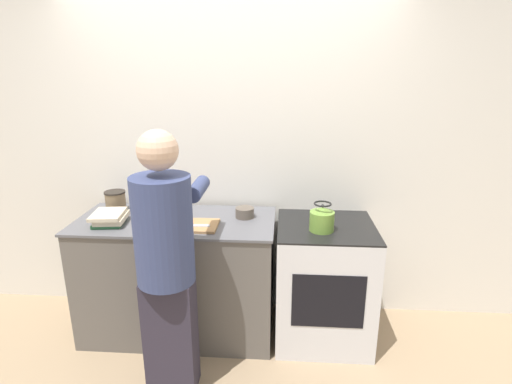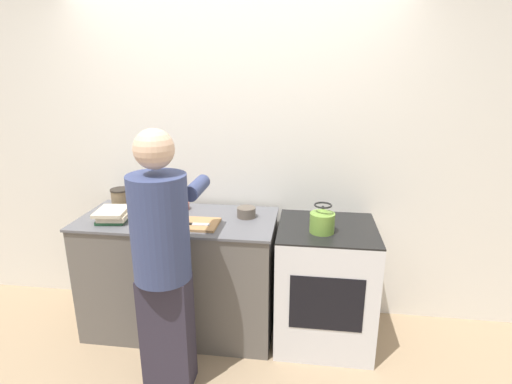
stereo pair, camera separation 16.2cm
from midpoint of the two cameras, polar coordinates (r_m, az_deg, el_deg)
ground_plane at (r=3.07m, az=-6.59°, el=-22.49°), size 12.00×12.00×0.00m
wall_back at (r=3.15m, az=-5.03°, el=5.09°), size 8.00×0.05×2.60m
counter at (r=3.15m, az=-12.43°, el=-11.64°), size 1.43×0.67×0.91m
oven at (r=3.06m, az=8.07°, el=-12.58°), size 0.69×0.66×0.89m
person at (r=2.44m, az=-14.62°, el=-9.13°), size 0.38×0.62×1.65m
cutting_board at (r=2.81m, az=-10.93°, el=-4.72°), size 0.37×0.25×0.02m
knife at (r=2.77m, az=-10.45°, el=-4.75°), size 0.20×0.04×0.01m
kettle at (r=2.74m, az=7.73°, el=-3.85°), size 0.17×0.17×0.20m
bowl_prep at (r=2.92m, az=-3.21°, el=-2.97°), size 0.14×0.14×0.07m
bowl_mixing at (r=3.13m, az=-12.61°, el=-2.19°), size 0.12×0.12×0.06m
canister_jar at (r=3.24m, az=-20.79°, el=-1.28°), size 0.16×0.16×0.16m
book_stack at (r=3.01m, az=-21.61°, el=-3.46°), size 0.25×0.28×0.08m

